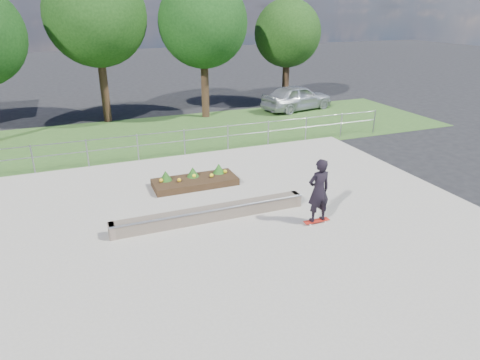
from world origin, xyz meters
name	(u,v)px	position (x,y,z in m)	size (l,w,h in m)	color
ground	(253,235)	(0.00, 0.00, 0.00)	(120.00, 120.00, 0.00)	black
grass_verge	(167,135)	(0.00, 11.00, 0.01)	(30.00, 8.00, 0.02)	#2C4F1F
concrete_slab	(253,234)	(0.00, 0.00, 0.03)	(15.00, 15.00, 0.06)	gray
fence	(184,139)	(0.00, 7.50, 0.77)	(20.06, 0.06, 1.20)	gray
tree_mid_left	(96,16)	(-2.50, 15.00, 5.61)	(5.25, 5.25, 8.25)	#341F15
tree_mid_right	(203,23)	(3.00, 14.00, 5.23)	(4.90, 4.90, 7.70)	black
tree_far_right	(287,34)	(9.00, 15.50, 4.48)	(4.20, 4.20, 6.60)	black
grind_ledge	(211,214)	(-0.86, 1.23, 0.26)	(6.00, 0.44, 0.43)	brown
planter_bed	(195,180)	(-0.55, 4.06, 0.24)	(3.00, 1.20, 0.61)	black
skateboarder	(319,191)	(2.02, -0.13, 1.11)	(0.80, 0.48, 2.02)	silver
parked_car	(297,97)	(8.87, 13.62, 0.80)	(1.88, 4.67, 1.59)	#A6A9AF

